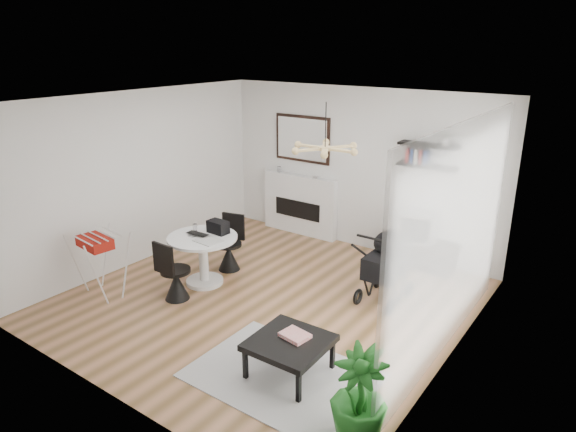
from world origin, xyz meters
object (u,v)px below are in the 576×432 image
Objects in this scene: drying_rack at (101,263)px; potted_plant at (359,395)px; dining_table at (203,253)px; stroller at (387,268)px; tv_console at (417,253)px; fireplace at (300,197)px; crt_tv at (420,226)px; coffee_table at (290,344)px.

drying_rack is 4.23m from potted_plant.
drying_rack is at bearing -129.87° from dining_table.
dining_table is 0.95× the size of stroller.
dining_table is at bearing -154.81° from stroller.
potted_plant is (3.31, -1.46, -0.03)m from dining_table.
potted_plant is (4.21, -0.38, -0.02)m from drying_rack.
dining_table is at bearing -133.66° from tv_console.
fireplace is 2.15× the size of dining_table.
tv_console is at bearing 159.25° from crt_tv.
tv_console is 3.46m from coffee_table.
crt_tv is (0.01, -0.00, 0.45)m from tv_console.
stroller is at bearing 110.08° from potted_plant.
coffee_table is (-0.09, -2.17, -0.09)m from stroller.
tv_console is 0.45m from crt_tv.
drying_rack reaches higher than dining_table.
coffee_table is at bearing -90.55° from crt_tv.
drying_rack is (-3.20, -3.48, -0.19)m from crt_tv.
stroller is 1.34× the size of coffee_table.
drying_rack reaches higher than crt_tv.
fireplace is 2.72× the size of coffee_table.
crt_tv is 0.66× the size of coffee_table.
crt_tv is at bearing 92.48° from stroller.
tv_console reaches higher than coffee_table.
fireplace reaches higher than dining_table.
fireplace is 2.40× the size of drying_rack.
fireplace is 2.80m from stroller.
crt_tv is 3.34m from dining_table.
dining_table reaches higher than tv_console.
stroller is at bearing -30.54° from fireplace.
drying_rack is 3.94m from stroller.
fireplace reaches higher than drying_rack.
crt_tv is 1.30m from stroller.
coffee_table is (-0.03, -3.45, -0.30)m from crt_tv.
dining_table is 1.10× the size of potted_plant.
dining_table is 1.40m from drying_rack.
fireplace is at bearing 90.85° from dining_table.
stroller reaches higher than drying_rack.
crt_tv is 4.00m from potted_plant.
potted_plant reaches higher than drying_rack.
stroller is 1.16× the size of potted_plant.
coffee_table is (2.31, -3.59, -0.32)m from fireplace.
dining_table is 2.62m from stroller.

